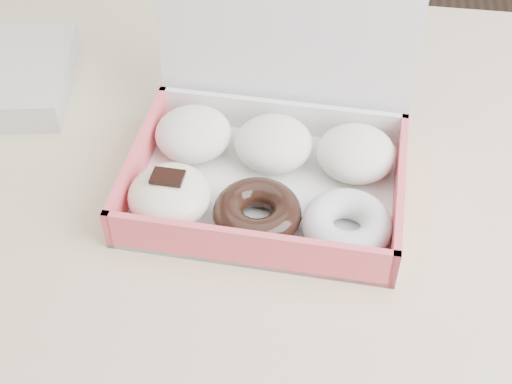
# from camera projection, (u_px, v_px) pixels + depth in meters

# --- Properties ---
(table) EXTENTS (1.20, 0.80, 0.75)m
(table) POSITION_uv_depth(u_px,v_px,m) (175.00, 176.00, 1.03)
(table) COLOR #D0B889
(table) RESTS_ON ground
(donut_box) EXTENTS (0.34, 0.29, 0.24)m
(donut_box) POSITION_uv_depth(u_px,v_px,m) (266.00, 160.00, 0.88)
(donut_box) COLOR silver
(donut_box) RESTS_ON table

